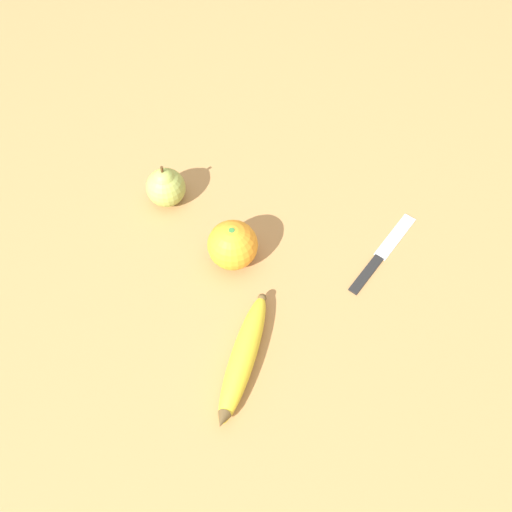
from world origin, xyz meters
name	(u,v)px	position (x,y,z in m)	size (l,w,h in m)	color
ground_plane	(272,318)	(0.00, 0.00, 0.00)	(3.00, 3.00, 0.00)	#A87A47
banana	(243,357)	(-0.08, 0.02, 0.02)	(0.22, 0.04, 0.04)	yellow
orange	(233,245)	(0.09, 0.09, 0.04)	(0.08, 0.08, 0.08)	orange
pear	(166,186)	(0.18, 0.25, 0.04)	(0.07, 0.07, 0.09)	#99A84C
paring_knife	(381,255)	(0.17, -0.15, 0.00)	(0.19, 0.09, 0.01)	silver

